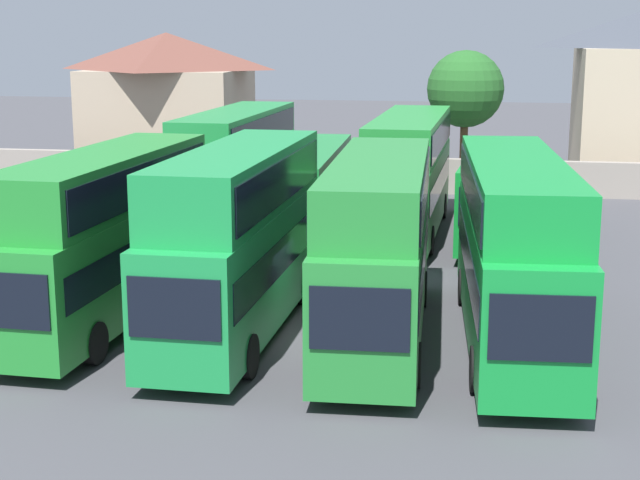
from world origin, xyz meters
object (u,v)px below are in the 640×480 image
object	(u,v)px
bus_1	(106,228)
bus_3	(378,240)
bus_2	(239,232)
bus_4	(514,241)
bus_6	(307,183)
bus_8	(499,190)
bus_7	(409,168)
house_terrace_left	(168,100)
tree_left_of_lot	(465,90)
bus_5	(236,163)

from	to	relation	value
bus_1	bus_3	distance (m)	7.82
bus_2	bus_4	bearing A→B (deg)	94.38
bus_2	bus_4	size ratio (longest dim) A/B	0.89
bus_1	bus_3	xyz separation A→B (m)	(7.81, -0.36, 0.01)
bus_1	bus_6	xyz separation A→B (m)	(3.24, 14.05, -0.82)
bus_2	bus_4	world-z (taller)	bus_2
bus_1	bus_8	size ratio (longest dim) A/B	0.96
bus_2	bus_7	size ratio (longest dim) A/B	0.90
bus_3	bus_7	world-z (taller)	bus_3
bus_4	bus_3	bearing A→B (deg)	-88.13
bus_2	bus_6	bearing A→B (deg)	-176.03
bus_3	bus_6	bearing A→B (deg)	-164.65
house_terrace_left	tree_left_of_lot	size ratio (longest dim) A/B	1.30
bus_8	tree_left_of_lot	xyz separation A→B (m)	(-1.71, 12.79, 3.20)
bus_6	bus_5	bearing A→B (deg)	-85.39
house_terrace_left	bus_8	bearing A→B (deg)	-40.91
bus_5	bus_3	bearing A→B (deg)	29.80
bus_6	bus_7	size ratio (longest dim) A/B	1.01
bus_2	bus_3	size ratio (longest dim) A/B	0.96
bus_5	bus_1	bearing A→B (deg)	0.44
bus_2	bus_1	bearing A→B (deg)	-95.47
tree_left_of_lot	bus_6	bearing A→B (deg)	-116.84
bus_5	bus_6	world-z (taller)	bus_5
bus_1	bus_7	world-z (taller)	bus_1
bus_8	house_terrace_left	distance (m)	25.70
bus_8	tree_left_of_lot	size ratio (longest dim) A/B	1.61
bus_1	bus_4	xyz separation A→B (m)	(11.39, -0.01, 0.04)
bus_5	house_terrace_left	world-z (taller)	house_terrace_left
bus_4	bus_8	distance (m)	13.61
bus_1	bus_5	distance (m)	13.69
bus_7	bus_2	bearing A→B (deg)	-12.63
bus_4	bus_5	distance (m)	17.65
bus_6	bus_8	size ratio (longest dim) A/B	1.03
bus_1	bus_4	world-z (taller)	bus_4
bus_6	house_terrace_left	world-z (taller)	house_terrace_left
house_terrace_left	bus_5	bearing A→B (deg)	-63.11
bus_2	house_terrace_left	size ratio (longest dim) A/B	1.14
bus_1	bus_6	distance (m)	14.44
bus_7	bus_6	bearing A→B (deg)	-92.52
bus_3	bus_5	xyz separation A→B (m)	(-7.54, 14.05, 0.01)
bus_7	tree_left_of_lot	size ratio (longest dim) A/B	1.64
bus_6	house_terrace_left	size ratio (longest dim) A/B	1.27
bus_8	tree_left_of_lot	bearing A→B (deg)	-168.73
bus_7	tree_left_of_lot	world-z (taller)	tree_left_of_lot
bus_4	house_terrace_left	bearing A→B (deg)	-150.89
bus_4	bus_8	size ratio (longest dim) A/B	1.05
bus_3	bus_5	bearing A→B (deg)	-154.03
bus_6	bus_8	world-z (taller)	bus_8
bus_2	bus_3	world-z (taller)	bus_2
bus_5	bus_6	distance (m)	3.11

